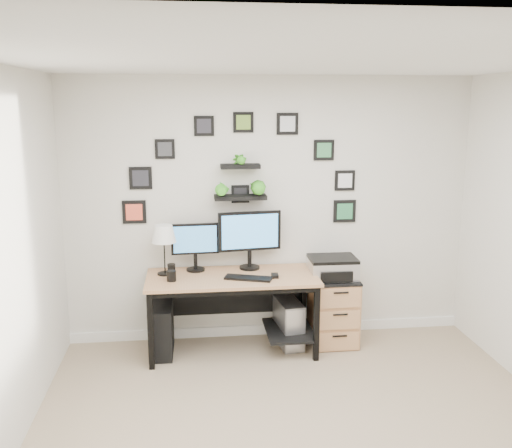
{
  "coord_description": "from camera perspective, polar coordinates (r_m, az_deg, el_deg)",
  "views": [
    {
      "loc": [
        -0.78,
        -3.48,
        2.37
      ],
      "look_at": [
        -0.16,
        1.83,
        1.2
      ],
      "focal_mm": 40.0,
      "sensor_mm": 36.0,
      "label": 1
    }
  ],
  "objects": [
    {
      "name": "keyboard",
      "position": [
        5.27,
        -0.77,
        -5.43
      ],
      "size": [
        0.46,
        0.27,
        0.02
      ],
      "primitive_type": "cube",
      "rotation": [
        0.0,
        0.0,
        -0.33
      ],
      "color": "black",
      "rests_on": "desk"
    },
    {
      "name": "room",
      "position": [
        5.98,
        1.35,
        -10.46
      ],
      "size": [
        4.0,
        4.0,
        4.0
      ],
      "color": "tan",
      "rests_on": "ground"
    },
    {
      "name": "printer",
      "position": [
        5.59,
        7.66,
        -4.34
      ],
      "size": [
        0.46,
        0.38,
        0.21
      ],
      "color": "silver",
      "rests_on": "file_cabinet"
    },
    {
      "name": "monitor_right",
      "position": [
        5.5,
        -0.64,
        -1.11
      ],
      "size": [
        0.61,
        0.22,
        0.57
      ],
      "color": "black",
      "rests_on": "desk"
    },
    {
      "name": "pc_tower_grey",
      "position": [
        5.68,
        3.28,
        -9.83
      ],
      "size": [
        0.26,
        0.48,
        0.45
      ],
      "color": "gray",
      "rests_on": "ground"
    },
    {
      "name": "pen_cup",
      "position": [
        5.48,
        -8.46,
        -4.45
      ],
      "size": [
        0.07,
        0.07,
        0.1
      ],
      "primitive_type": "cylinder",
      "color": "black",
      "rests_on": "desk"
    },
    {
      "name": "wall_decor",
      "position": [
        5.48,
        -1.37,
        4.95
      ],
      "size": [
        2.3,
        0.18,
        1.09
      ],
      "color": "black",
      "rests_on": "ground"
    },
    {
      "name": "mouse",
      "position": [
        5.33,
        1.89,
        -5.19
      ],
      "size": [
        0.07,
        0.1,
        0.03
      ],
      "primitive_type": "cube",
      "rotation": [
        0.0,
        0.0,
        -0.07
      ],
      "color": "black",
      "rests_on": "desk"
    },
    {
      "name": "file_cabinet",
      "position": [
        5.75,
        7.74,
        -8.48
      ],
      "size": [
        0.43,
        0.53,
        0.67
      ],
      "color": "tan",
      "rests_on": "ground"
    },
    {
      "name": "mug",
      "position": [
        5.26,
        -8.45,
        -5.15
      ],
      "size": [
        0.09,
        0.09,
        0.1
      ],
      "primitive_type": "cylinder",
      "color": "black",
      "rests_on": "desk"
    },
    {
      "name": "monitor_left",
      "position": [
        5.48,
        -6.11,
        -1.94
      ],
      "size": [
        0.46,
        0.19,
        0.47
      ],
      "color": "black",
      "rests_on": "desk"
    },
    {
      "name": "desk",
      "position": [
        5.45,
        -2.05,
        -6.33
      ],
      "size": [
        1.6,
        0.7,
        0.75
      ],
      "color": "tan",
      "rests_on": "ground"
    },
    {
      "name": "pc_tower_black",
      "position": [
        5.56,
        -9.45,
        -10.32
      ],
      "size": [
        0.22,
        0.49,
        0.48
      ],
      "primitive_type": "cube",
      "rotation": [
        0.0,
        0.0,
        -0.01
      ],
      "color": "black",
      "rests_on": "ground"
    },
    {
      "name": "table_lamp",
      "position": [
        5.38,
        -9.21,
        -1.09
      ],
      "size": [
        0.23,
        0.23,
        0.48
      ],
      "color": "black",
      "rests_on": "desk"
    }
  ]
}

